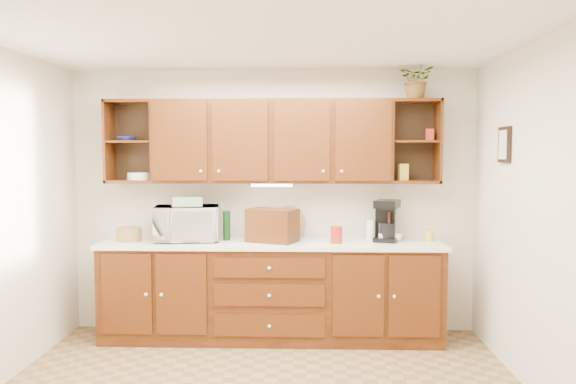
# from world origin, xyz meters

# --- Properties ---
(ceiling) EXTENTS (4.00, 4.00, 0.00)m
(ceiling) POSITION_xyz_m (0.00, 0.00, 2.60)
(ceiling) COLOR white
(ceiling) RESTS_ON back_wall
(back_wall) EXTENTS (4.00, 0.00, 4.00)m
(back_wall) POSITION_xyz_m (0.00, 1.75, 1.30)
(back_wall) COLOR beige
(back_wall) RESTS_ON floor
(right_wall) EXTENTS (0.00, 3.50, 3.50)m
(right_wall) POSITION_xyz_m (2.00, 0.00, 1.30)
(right_wall) COLOR beige
(right_wall) RESTS_ON floor
(base_cabinets) EXTENTS (3.20, 0.60, 0.90)m
(base_cabinets) POSITION_xyz_m (0.00, 1.45, 0.45)
(base_cabinets) COLOR black
(base_cabinets) RESTS_ON floor
(countertop) EXTENTS (3.24, 0.64, 0.04)m
(countertop) POSITION_xyz_m (0.00, 1.44, 0.92)
(countertop) COLOR white
(countertop) RESTS_ON base_cabinets
(upper_cabinets) EXTENTS (3.20, 0.33, 0.80)m
(upper_cabinets) POSITION_xyz_m (0.01, 1.59, 1.89)
(upper_cabinets) COLOR black
(upper_cabinets) RESTS_ON back_wall
(undercabinet_light) EXTENTS (0.40, 0.05, 0.02)m
(undercabinet_light) POSITION_xyz_m (0.00, 1.53, 1.47)
(undercabinet_light) COLOR white
(undercabinet_light) RESTS_ON upper_cabinets
(framed_picture) EXTENTS (0.03, 0.24, 0.30)m
(framed_picture) POSITION_xyz_m (1.98, 0.90, 1.85)
(framed_picture) COLOR black
(framed_picture) RESTS_ON right_wall
(wicker_basket) EXTENTS (0.29, 0.29, 0.13)m
(wicker_basket) POSITION_xyz_m (-1.36, 1.44, 1.00)
(wicker_basket) COLOR #A07C42
(wicker_basket) RESTS_ON countertop
(microwave) EXTENTS (0.66, 0.50, 0.33)m
(microwave) POSITION_xyz_m (-0.81, 1.47, 1.11)
(microwave) COLOR beige
(microwave) RESTS_ON countertop
(towel_stack) EXTENTS (0.33, 0.28, 0.08)m
(towel_stack) POSITION_xyz_m (-0.81, 1.47, 1.32)
(towel_stack) COLOR #D7BF65
(towel_stack) RESTS_ON microwave
(wine_bottle) EXTENTS (0.08, 0.08, 0.29)m
(wine_bottle) POSITION_xyz_m (-0.44, 1.52, 1.08)
(wine_bottle) COLOR black
(wine_bottle) RESTS_ON countertop
(woven_tray) EXTENTS (0.33, 0.12, 0.32)m
(woven_tray) POSITION_xyz_m (0.16, 1.66, 0.95)
(woven_tray) COLOR #A07C42
(woven_tray) RESTS_ON countertop
(bread_box) EXTENTS (0.52, 0.43, 0.31)m
(bread_box) POSITION_xyz_m (0.01, 1.43, 1.10)
(bread_box) COLOR black
(bread_box) RESTS_ON countertop
(mug_tree) EXTENTS (0.25, 0.25, 0.28)m
(mug_tree) POSITION_xyz_m (1.12, 1.52, 0.98)
(mug_tree) COLOR black
(mug_tree) RESTS_ON countertop
(canister_red) EXTENTS (0.14, 0.14, 0.16)m
(canister_red) POSITION_xyz_m (0.61, 1.37, 1.02)
(canister_red) COLOR #A12117
(canister_red) RESTS_ON countertop
(canister_white) EXTENTS (0.10, 0.10, 0.20)m
(canister_white) POSITION_xyz_m (0.95, 1.56, 1.04)
(canister_white) COLOR white
(canister_white) RESTS_ON countertop
(canister_yellow) EXTENTS (0.09, 0.09, 0.11)m
(canister_yellow) POSITION_xyz_m (1.51, 1.51, 0.99)
(canister_yellow) COLOR gold
(canister_yellow) RESTS_ON countertop
(coffee_maker) EXTENTS (0.29, 0.33, 0.39)m
(coffee_maker) POSITION_xyz_m (1.10, 1.53, 1.13)
(coffee_maker) COLOR black
(coffee_maker) RESTS_ON countertop
(bowl_stack) EXTENTS (0.22, 0.22, 0.04)m
(bowl_stack) POSITION_xyz_m (-1.42, 1.58, 1.92)
(bowl_stack) COLOR navy
(bowl_stack) RESTS_ON upper_cabinets
(plate_stack) EXTENTS (0.27, 0.27, 0.07)m
(plate_stack) POSITION_xyz_m (-1.30, 1.58, 1.56)
(plate_stack) COLOR white
(plate_stack) RESTS_ON upper_cabinets
(pantry_box_yellow) EXTENTS (0.10, 0.08, 0.16)m
(pantry_box_yellow) POSITION_xyz_m (1.26, 1.57, 1.60)
(pantry_box_yellow) COLOR gold
(pantry_box_yellow) RESTS_ON upper_cabinets
(pantry_box_red) EXTENTS (0.08, 0.07, 0.11)m
(pantry_box_red) POSITION_xyz_m (1.50, 1.56, 1.96)
(pantry_box_red) COLOR #A12117
(pantry_box_red) RESTS_ON upper_cabinets
(potted_plant) EXTENTS (0.41, 0.38, 0.36)m
(potted_plant) POSITION_xyz_m (1.38, 1.55, 2.47)
(potted_plant) COLOR #999999
(potted_plant) RESTS_ON upper_cabinets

